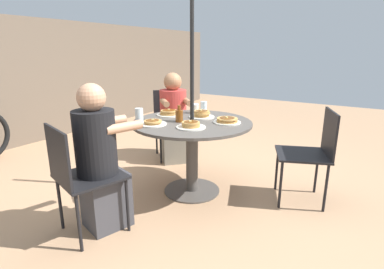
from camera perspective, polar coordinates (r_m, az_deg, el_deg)
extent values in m
plane|color=tan|center=(3.05, 0.00, -10.64)|extent=(12.00, 12.00, 0.00)
cube|color=brown|center=(4.98, -30.16, 8.50)|extent=(10.00, 0.06, 1.82)
cylinder|color=#4C4742|center=(3.05, 0.00, -10.52)|extent=(0.55, 0.55, 0.01)
cylinder|color=#4C4742|center=(2.92, 0.00, -4.57)|extent=(0.12, 0.12, 0.69)
cylinder|color=#4C4742|center=(2.81, 0.00, 2.27)|extent=(1.12, 1.12, 0.02)
cylinder|color=black|center=(2.75, 0.00, 9.72)|extent=(0.04, 0.04, 2.14)
cylinder|color=black|center=(2.77, 16.52, -9.18)|extent=(0.02, 0.02, 0.44)
cylinder|color=black|center=(3.11, 15.84, -6.30)|extent=(0.02, 0.02, 0.44)
cylinder|color=black|center=(2.84, 24.14, -9.33)|extent=(0.02, 0.02, 0.44)
cylinder|color=black|center=(3.17, 22.62, -6.51)|extent=(0.02, 0.02, 0.44)
cube|color=black|center=(2.89, 20.21, -3.57)|extent=(0.57, 0.57, 0.02)
cube|color=black|center=(2.87, 24.74, 0.21)|extent=(0.40, 0.17, 0.40)
cylinder|color=black|center=(3.76, -0.32, -1.85)|extent=(0.02, 0.02, 0.44)
cylinder|color=black|center=(3.69, -5.98, -2.27)|extent=(0.02, 0.02, 0.44)
cylinder|color=black|center=(4.10, -1.58, -0.31)|extent=(0.02, 0.02, 0.44)
cylinder|color=black|center=(4.04, -6.76, -0.67)|extent=(0.02, 0.02, 0.44)
cube|color=black|center=(3.83, -3.72, 2.05)|extent=(0.62, 0.62, 0.02)
cube|color=black|center=(3.99, -4.34, 5.65)|extent=(0.32, 0.30, 0.40)
cube|color=gray|center=(3.79, -3.36, -1.71)|extent=(0.46, 0.46, 0.44)
cylinder|color=#B73833|center=(3.73, -3.61, 5.06)|extent=(0.33, 0.33, 0.45)
sphere|color=#A3704C|center=(3.68, -3.70, 10.01)|extent=(0.22, 0.22, 0.22)
cylinder|color=#A3704C|center=(3.57, -1.00, 6.30)|extent=(0.25, 0.26, 0.07)
cylinder|color=#A3704C|center=(3.52, -5.23, 6.10)|extent=(0.25, 0.26, 0.07)
cylinder|color=black|center=(2.70, -16.21, -9.87)|extent=(0.02, 0.02, 0.44)
cylinder|color=black|center=(2.39, -12.20, -12.99)|extent=(0.02, 0.02, 0.44)
cylinder|color=black|center=(2.58, -23.85, -11.84)|extent=(0.02, 0.02, 0.44)
cylinder|color=black|center=(2.27, -20.75, -15.51)|extent=(0.02, 0.02, 0.44)
cube|color=black|center=(2.38, -18.73, -7.55)|extent=(0.55, 0.55, 0.02)
cube|color=black|center=(2.24, -24.15, -3.85)|extent=(0.13, 0.41, 0.40)
cube|color=#3D3D42|center=(2.51, -16.02, -11.83)|extent=(0.39, 0.36, 0.44)
cylinder|color=black|center=(2.32, -17.90, -1.70)|extent=(0.30, 0.30, 0.50)
sphere|color=tan|center=(2.24, -18.64, 6.68)|extent=(0.20, 0.20, 0.20)
cylinder|color=tan|center=(2.47, -15.60, 2.41)|extent=(0.30, 0.15, 0.07)
cylinder|color=tan|center=(2.25, -12.84, 1.37)|extent=(0.30, 0.15, 0.07)
cylinder|color=silver|center=(3.08, -4.39, 3.77)|extent=(0.25, 0.25, 0.01)
cylinder|color=#BC8947|center=(3.08, -4.53, 3.96)|extent=(0.17, 0.17, 0.01)
cylinder|color=#BC8947|center=(3.07, -4.33, 4.14)|extent=(0.17, 0.17, 0.01)
cylinder|color=#BC8947|center=(3.08, -4.42, 4.36)|extent=(0.17, 0.17, 0.01)
cylinder|color=#BC8947|center=(3.07, -4.38, 4.52)|extent=(0.17, 0.17, 0.01)
ellipsoid|color=brown|center=(3.07, -4.41, 4.68)|extent=(0.14, 0.13, 0.00)
cube|color=#F4E084|center=(3.08, -4.41, 4.82)|extent=(0.03, 0.03, 0.01)
cylinder|color=silver|center=(2.98, 1.86, 3.38)|extent=(0.25, 0.25, 0.01)
cylinder|color=#BC8947|center=(2.98, 1.83, 3.65)|extent=(0.15, 0.15, 0.01)
cylinder|color=#BC8947|center=(2.97, 1.86, 3.88)|extent=(0.15, 0.15, 0.01)
cylinder|color=#BC8947|center=(2.97, 1.94, 4.13)|extent=(0.16, 0.16, 0.01)
cylinder|color=#BC8947|center=(2.97, 1.86, 4.42)|extent=(0.15, 0.15, 0.01)
ellipsoid|color=brown|center=(2.96, 1.87, 4.58)|extent=(0.12, 0.11, 0.00)
cube|color=#F4E084|center=(2.96, 1.64, 4.68)|extent=(0.02, 0.02, 0.01)
cylinder|color=silver|center=(2.71, -7.52, 2.00)|extent=(0.25, 0.25, 0.01)
cylinder|color=#BC8947|center=(2.71, -7.47, 2.26)|extent=(0.15, 0.15, 0.01)
cylinder|color=#BC8947|center=(2.70, -7.46, 2.52)|extent=(0.16, 0.16, 0.01)
ellipsoid|color=brown|center=(2.70, -7.54, 2.72)|extent=(0.12, 0.11, 0.00)
cube|color=#F4E084|center=(2.69, -7.49, 2.83)|extent=(0.03, 0.03, 0.01)
cylinder|color=silver|center=(2.77, 6.68, 2.33)|extent=(0.25, 0.25, 0.01)
cylinder|color=#BC8947|center=(2.76, 6.69, 2.54)|extent=(0.19, 0.19, 0.01)
cylinder|color=#BC8947|center=(2.77, 6.66, 2.82)|extent=(0.19, 0.19, 0.01)
cylinder|color=#BC8947|center=(2.76, 6.74, 3.02)|extent=(0.19, 0.19, 0.01)
ellipsoid|color=brown|center=(2.76, 6.71, 3.19)|extent=(0.15, 0.14, 0.00)
cube|color=#F4E084|center=(2.75, 6.58, 3.31)|extent=(0.02, 0.02, 0.01)
cylinder|color=silver|center=(2.57, -0.19, 1.41)|extent=(0.25, 0.25, 0.01)
cylinder|color=#BC8947|center=(2.57, -0.14, 1.62)|extent=(0.15, 0.15, 0.01)
cylinder|color=#BC8947|center=(2.57, -0.19, 1.90)|extent=(0.16, 0.16, 0.01)
cylinder|color=#BC8947|center=(2.57, -0.27, 2.11)|extent=(0.15, 0.15, 0.01)
cylinder|color=#BC8947|center=(2.56, -0.24, 2.31)|extent=(0.15, 0.15, 0.01)
ellipsoid|color=brown|center=(2.56, -0.19, 2.46)|extent=(0.13, 0.12, 0.00)
cube|color=#F4E084|center=(2.55, -0.33, 2.56)|extent=(0.03, 0.03, 0.01)
cylinder|color=brown|center=(2.78, -2.45, 3.53)|extent=(0.07, 0.07, 0.11)
cylinder|color=brown|center=(2.76, -2.47, 5.11)|extent=(0.03, 0.03, 0.05)
torus|color=brown|center=(2.80, -2.09, 3.97)|extent=(0.05, 0.01, 0.05)
cylinder|color=beige|center=(3.18, 0.48, 4.90)|extent=(0.09, 0.09, 0.09)
cylinder|color=white|center=(3.17, 0.49, 5.77)|extent=(0.09, 0.09, 0.01)
cylinder|color=silver|center=(2.86, -10.03, 3.77)|extent=(0.08, 0.08, 0.12)
cylinder|color=silver|center=(3.22, 2.24, 5.28)|extent=(0.07, 0.07, 0.12)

